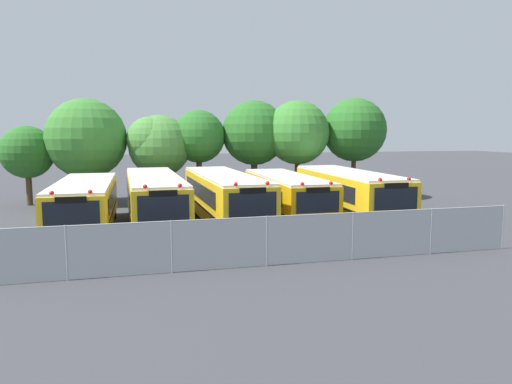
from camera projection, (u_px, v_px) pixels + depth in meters
name	position (u px, v px, depth m)	size (l,w,h in m)	color
ground_plane	(224.00, 224.00, 24.70)	(160.00, 160.00, 0.00)	#38383D
school_bus_0	(85.00, 204.00, 22.75)	(2.69, 9.84, 2.52)	yellow
school_bus_1	(154.00, 199.00, 23.73)	(2.65, 11.18, 2.71)	yellow
school_bus_2	(224.00, 196.00, 24.54)	(2.76, 11.13, 2.71)	yellow
school_bus_3	(286.00, 196.00, 25.39)	(2.67, 9.72, 2.56)	#EAA80C
school_bus_4	(348.00, 193.00, 26.03)	(2.83, 10.34, 2.71)	yellow
tree_0	(25.00, 151.00, 30.47)	(3.36, 3.36, 5.11)	#4C3823
tree_1	(86.00, 138.00, 31.24)	(5.19, 5.19, 6.87)	#4C3823
tree_2	(157.00, 144.00, 31.88)	(4.21, 4.13, 5.84)	#4C3823
tree_3	(200.00, 138.00, 32.50)	(3.57, 3.57, 6.18)	#4C3823
tree_4	(255.00, 132.00, 33.27)	(4.48, 4.48, 6.88)	#4C3823
tree_5	(297.00, 133.00, 32.82)	(4.35, 4.35, 6.84)	#4C3823
tree_6	(355.00, 131.00, 33.78)	(4.45, 4.45, 7.07)	#4C3823
chainlink_fence	(267.00, 240.00, 16.84)	(19.85, 0.07, 1.79)	#9EA0A3
traffic_cone	(117.00, 256.00, 17.25)	(0.40, 0.40, 0.53)	#EA5914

